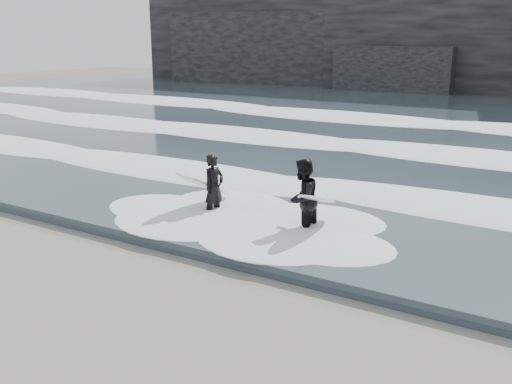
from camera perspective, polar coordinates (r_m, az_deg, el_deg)
ground at (r=11.24m, az=-16.68°, el=-11.31°), size 120.00×120.00×0.00m
sea at (r=36.66m, az=19.27°, el=7.12°), size 90.00×52.00×0.30m
headland at (r=53.08m, az=23.96°, el=14.27°), size 70.00×9.00×10.00m
foam_near at (r=17.91m, az=4.94°, el=0.74°), size 60.00×3.20×0.20m
foam_mid at (r=24.22m, az=12.44°, el=4.36°), size 60.00×4.00×0.24m
foam_far at (r=32.75m, az=17.74°, el=6.87°), size 60.00×4.80×0.30m
surfer_left at (r=15.59m, az=-4.49°, el=0.51°), size 1.07×2.15×1.84m
surfer_right at (r=14.10m, az=4.78°, el=-0.72°), size 1.16×2.09×2.03m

